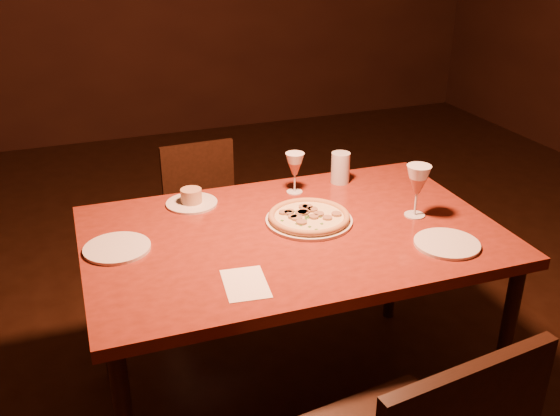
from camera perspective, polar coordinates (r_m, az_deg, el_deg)
name	(u,v)px	position (r m, az deg, el deg)	size (l,w,h in m)	color
floor	(327,363)	(2.87, 4.29, -13.98)	(7.00, 7.00, 0.00)	black
dining_table	(292,248)	(2.27, 1.11, -3.65)	(1.49, 0.97, 0.79)	maroon
chair_far	(206,213)	(3.19, -6.78, -0.49)	(0.39, 0.39, 0.78)	black
pizza_plate	(309,217)	(2.29, 2.67, -0.85)	(0.32, 0.32, 0.04)	silver
ramekin_saucer	(192,199)	(2.46, -8.09, 0.78)	(0.20, 0.20, 0.06)	silver
wine_glass_far	(295,173)	(2.52, 1.36, 3.22)	(0.08, 0.08, 0.17)	#AC5B48
wine_glass_right	(417,191)	(2.36, 12.40, 1.52)	(0.09, 0.09, 0.20)	#AC5B48
water_tumbler	(340,168)	(2.63, 5.54, 3.68)	(0.08, 0.08, 0.13)	silver
side_plate_left	(117,248)	(2.18, -14.67, -3.56)	(0.23, 0.23, 0.01)	silver
side_plate_near	(447,244)	(2.21, 15.01, -3.17)	(0.22, 0.22, 0.01)	silver
menu_card	(245,284)	(1.93, -3.19, -6.91)	(0.13, 0.19, 0.00)	white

